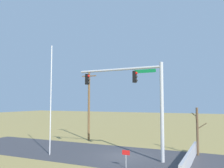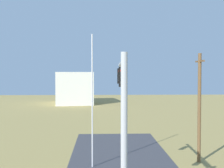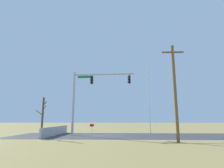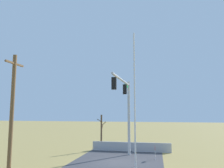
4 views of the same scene
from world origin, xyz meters
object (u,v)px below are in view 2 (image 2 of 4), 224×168
object	(u,v)px
flagpole	(92,101)
distant_building	(73,88)
signal_mast	(123,104)
utility_pole	(199,106)

from	to	relation	value
flagpole	distant_building	size ratio (longest dim) A/B	0.82
signal_mast	distant_building	world-z (taller)	signal_mast
signal_mast	distant_building	bearing A→B (deg)	-172.63
flagpole	distant_building	bearing A→B (deg)	-173.40
signal_mast	utility_pole	xyz separation A→B (m)	(-8.42, 6.45, -1.03)
flagpole	distant_building	distance (m)	47.56
signal_mast	utility_pole	size ratio (longest dim) A/B	0.92
utility_pole	distant_building	distance (m)	48.30
signal_mast	flagpole	world-z (taller)	flagpole
signal_mast	distant_building	size ratio (longest dim) A/B	0.65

